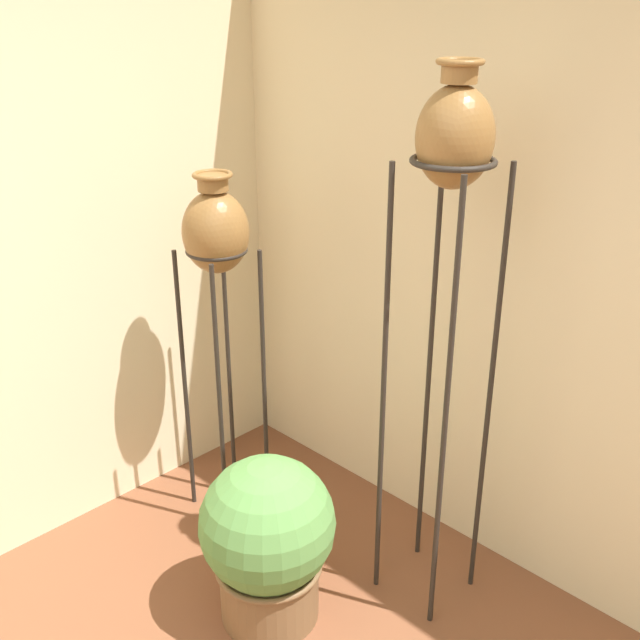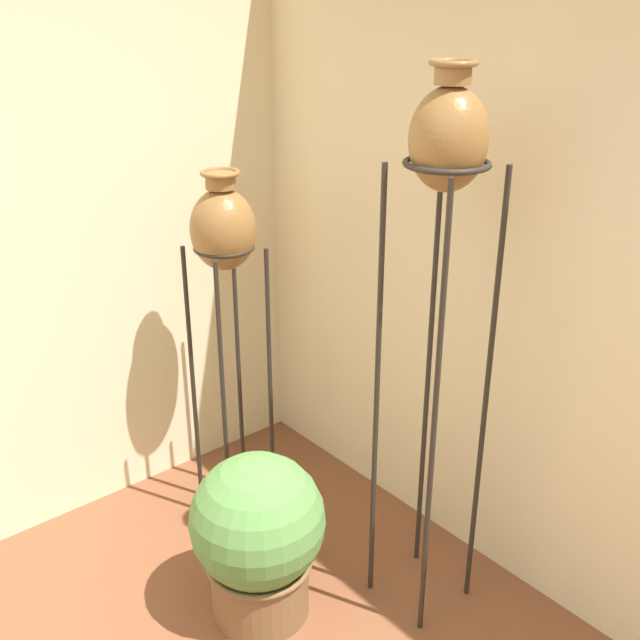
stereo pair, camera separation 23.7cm
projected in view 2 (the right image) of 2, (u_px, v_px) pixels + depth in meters
name	position (u px, v px, depth m)	size (l,w,h in m)	color
vase_stand_tall	(446.00, 170.00, 2.36)	(0.30, 0.30, 2.05)	#28231E
vase_stand_medium	(224.00, 239.00, 3.09)	(0.27, 0.27, 1.58)	#28231E
potted_plant	(258.00, 535.00, 2.81)	(0.51, 0.51, 0.69)	brown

